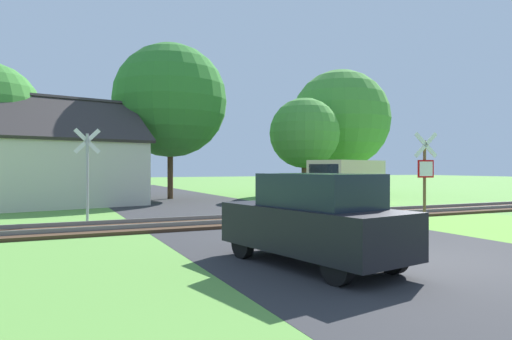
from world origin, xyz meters
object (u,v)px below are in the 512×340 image
(house, at_px, (46,169))
(tree_center, at_px, (170,101))
(crossing_sign_far, at_px, (87,168))
(mail_truck, at_px, (346,181))
(tree_far, at_px, (341,119))
(tree_right, at_px, (304,133))
(parked_car, at_px, (314,220))
(stop_sign_near, at_px, (425,172))

(house, relative_size, tree_center, 1.07)
(crossing_sign_far, relative_size, mail_truck, 0.62)
(tree_far, height_order, tree_right, tree_far)
(tree_far, relative_size, tree_center, 0.96)
(tree_far, xyz_separation_m, tree_center, (-12.69, -0.46, 0.52))
(tree_far, relative_size, parked_car, 2.12)
(tree_center, distance_m, parked_car, 20.36)
(stop_sign_near, bearing_deg, tree_far, -104.66)
(stop_sign_near, bearing_deg, tree_right, -91.69)
(mail_truck, bearing_deg, stop_sign_near, 143.94)
(crossing_sign_far, xyz_separation_m, tree_center, (5.53, 10.60, 4.05))
(house, distance_m, tree_center, 8.21)
(house, xyz_separation_m, mail_truck, (13.26, -6.68, -0.57))
(tree_far, bearing_deg, house, -172.54)
(tree_right, relative_size, mail_truck, 1.19)
(tree_right, xyz_separation_m, mail_truck, (-1.45, -6.34, -2.80))
(house, xyz_separation_m, tree_center, (6.79, 2.09, 4.11))
(tree_far, height_order, parked_car, tree_far)
(tree_far, distance_m, mail_truck, 11.89)
(house, relative_size, parked_car, 2.35)
(house, distance_m, parked_car, 18.15)
(stop_sign_near, bearing_deg, house, -37.46)
(crossing_sign_far, xyz_separation_m, tree_far, (18.22, 11.06, 3.52))
(tree_far, bearing_deg, tree_center, -177.94)
(tree_center, bearing_deg, stop_sign_near, -72.52)
(stop_sign_near, distance_m, tree_far, 18.13)
(tree_center, relative_size, tree_right, 1.49)
(parked_car, bearing_deg, tree_center, 73.08)
(house, bearing_deg, tree_far, -5.07)
(crossing_sign_far, relative_size, parked_car, 0.76)
(house, height_order, tree_right, tree_right)
(tree_center, distance_m, mail_truck, 11.87)
(tree_right, height_order, parked_car, tree_right)
(house, distance_m, tree_right, 14.89)
(stop_sign_near, height_order, house, house)
(tree_right, bearing_deg, mail_truck, -102.91)
(crossing_sign_far, distance_m, tree_center, 12.62)
(house, bearing_deg, parked_car, -87.62)
(stop_sign_near, xyz_separation_m, mail_truck, (1.60, 6.71, -0.51))
(tree_center, xyz_separation_m, parked_car, (-2.13, -19.62, -5.02))
(crossing_sign_far, xyz_separation_m, tree_right, (13.45, 8.16, 2.17))
(crossing_sign_far, xyz_separation_m, house, (-1.26, 8.51, -0.06))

